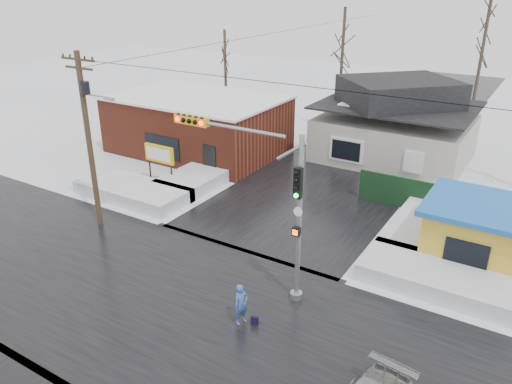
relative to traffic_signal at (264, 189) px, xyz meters
The scene contains 19 objects.
ground 5.94m from the traffic_signal, 129.36° to the right, with size 120.00×120.00×0.00m, color white.
road_ns 5.94m from the traffic_signal, 129.36° to the right, with size 10.00×120.00×0.02m, color black.
road_ew 5.94m from the traffic_signal, 129.36° to the right, with size 120.00×10.00×0.02m, color black.
snowbank_nw 12.81m from the traffic_signal, 160.57° to the left, with size 7.00×3.00×0.80m, color white.
snowbank_ne 8.75m from the traffic_signal, 31.56° to the left, with size 7.00×3.00×0.80m, color white.
snowbank_nside_w 13.70m from the traffic_signal, 136.24° to the left, with size 3.00×8.00×0.80m, color white.
snowbank_nside_e 10.94m from the traffic_signal, 63.18° to the left, with size 3.00×8.00×0.80m, color white.
traffic_signal is the anchor object (origin of this frame).
utility_pole 10.39m from the traffic_signal, behind, with size 3.15×0.44×9.00m.
brick_building 18.87m from the traffic_signal, 135.87° to the left, with size 12.20×8.20×4.12m.
marquee_sign 13.42m from the traffic_signal, 150.28° to the left, with size 2.20×0.21×2.55m.
house 19.13m from the traffic_signal, 91.29° to the left, with size 10.40×8.40×5.76m.
kiosk 10.43m from the traffic_signal, 44.84° to the left, with size 4.60×4.60×2.88m.
fence 12.31m from the traffic_signal, 69.77° to the left, with size 8.00×0.12×1.80m, color black.
tree_far_left 24.16m from the traffic_signal, 105.60° to the left, with size 3.00×3.00×10.00m.
tree_far_mid 25.78m from the traffic_signal, 81.89° to the left, with size 3.00×3.00×12.00m.
tree_far_west 26.75m from the traffic_signal, 128.00° to the left, with size 3.00×3.00×8.00m.
pedestrian 4.47m from the traffic_signal, 78.40° to the right, with size 0.60×0.40×1.65m, color #3B58A5.
shopping_bag 5.02m from the traffic_signal, 66.38° to the right, with size 0.28×0.12×0.35m, color black.
Camera 1 is at (11.52, -12.37, 12.16)m, focal length 35.00 mm.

